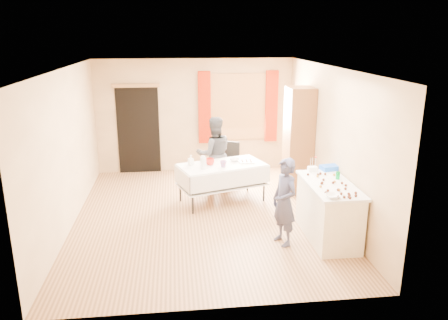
{
  "coord_description": "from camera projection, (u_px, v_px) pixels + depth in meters",
  "views": [
    {
      "loc": [
        -0.47,
        -7.21,
        3.16
      ],
      "look_at": [
        0.36,
        0.0,
        1.03
      ],
      "focal_mm": 35.0,
      "sensor_mm": 36.0,
      "label": 1
    }
  ],
  "objects": [
    {
      "name": "cabinet",
      "position": [
        298.0,
        141.0,
        8.76
      ],
      "size": [
        0.5,
        0.6,
        2.13
      ],
      "primitive_type": "cube",
      "color": "brown",
      "rests_on": "floor"
    },
    {
      "name": "bottle",
      "position": [
        191.0,
        160.0,
        8.2
      ],
      "size": [
        0.16,
        0.16,
        0.19
      ],
      "primitive_type": "imported",
      "rotation": [
        0.0,
        0.0,
        0.55
      ],
      "color": "white",
      "rests_on": "party_table"
    },
    {
      "name": "door_lintel",
      "position": [
        136.0,
        86.0,
        9.68
      ],
      "size": [
        1.05,
        0.06,
        0.08
      ],
      "primitive_type": "cube",
      "color": "olive",
      "rests_on": "wall_back"
    },
    {
      "name": "girl",
      "position": [
        284.0,
        202.0,
        6.61
      ],
      "size": [
        0.71,
        0.65,
        1.37
      ],
      "primitive_type": "imported",
      "rotation": [
        0.0,
        0.0,
        -1.22
      ],
      "color": "#2A2B49",
      "rests_on": "floor"
    },
    {
      "name": "cup_rainbow",
      "position": [
        223.0,
        164.0,
        8.09
      ],
      "size": [
        0.17,
        0.17,
        0.12
      ],
      "primitive_type": "imported",
      "rotation": [
        0.0,
        0.0,
        0.18
      ],
      "color": "red",
      "rests_on": "party_table"
    },
    {
      "name": "blue_basket",
      "position": [
        330.0,
        168.0,
        7.4
      ],
      "size": [
        0.33,
        0.25,
        0.08
      ],
      "primitive_type": "cube",
      "rotation": [
        0.0,
        0.0,
        0.16
      ],
      "color": "blue",
      "rests_on": "counter"
    },
    {
      "name": "wall_back",
      "position": [
        195.0,
        116.0,
        10.08
      ],
      "size": [
        4.5,
        0.02,
        2.6
      ],
      "primitive_type": "cube",
      "color": "tan",
      "rests_on": "floor"
    },
    {
      "name": "woman",
      "position": [
        214.0,
        154.0,
        8.9
      ],
      "size": [
        0.9,
        0.78,
        1.54
      ],
      "primitive_type": "imported",
      "rotation": [
        0.0,
        0.0,
        3.27
      ],
      "color": "black",
      "rests_on": "floor"
    },
    {
      "name": "chair",
      "position": [
        229.0,
        173.0,
        9.32
      ],
      "size": [
        0.51,
        0.51,
        0.93
      ],
      "rotation": [
        0.0,
        0.0,
        -0.44
      ],
      "color": "black",
      "rests_on": "floor"
    },
    {
      "name": "party_table",
      "position": [
        222.0,
        179.0,
        8.36
      ],
      "size": [
        1.81,
        1.3,
        0.75
      ],
      "rotation": [
        0.0,
        0.0,
        0.32
      ],
      "color": "black",
      "rests_on": "floor"
    },
    {
      "name": "foam_block",
      "position": [
        312.0,
        169.0,
        7.33
      ],
      "size": [
        0.15,
        0.11,
        0.08
      ],
      "primitive_type": "cube",
      "rotation": [
        0.0,
        0.0,
        0.04
      ],
      "color": "white",
      "rests_on": "counter"
    },
    {
      "name": "counter",
      "position": [
        328.0,
        211.0,
        6.87
      ],
      "size": [
        0.69,
        1.45,
        0.91
      ],
      "color": "beige",
      "rests_on": "floor"
    },
    {
      "name": "wall_left",
      "position": [
        67.0,
        149.0,
        7.2
      ],
      "size": [
        0.02,
        5.5,
        2.6
      ],
      "primitive_type": "cube",
      "color": "tan",
      "rests_on": "floor"
    },
    {
      "name": "curtain_right",
      "position": [
        271.0,
        106.0,
        10.14
      ],
      "size": [
        0.28,
        0.06,
        1.65
      ],
      "primitive_type": "cube",
      "color": "#9A1B04",
      "rests_on": "wall_back"
    },
    {
      "name": "window_pane",
      "position": [
        238.0,
        107.0,
        10.08
      ],
      "size": [
        1.2,
        0.02,
        1.4
      ],
      "primitive_type": "cube",
      "color": "white",
      "rests_on": "wall_back"
    },
    {
      "name": "pitcher",
      "position": [
        203.0,
        163.0,
        7.97
      ],
      "size": [
        0.14,
        0.14,
        0.22
      ],
      "primitive_type": "cylinder",
      "rotation": [
        0.0,
        0.0,
        0.3
      ],
      "color": "silver",
      "rests_on": "party_table"
    },
    {
      "name": "cake_balls",
      "position": [
        334.0,
        186.0,
        6.56
      ],
      "size": [
        0.47,
        1.15,
        0.04
      ],
      "color": "#3F2314",
      "rests_on": "counter"
    },
    {
      "name": "cup_red",
      "position": [
        210.0,
        162.0,
        8.22
      ],
      "size": [
        0.27,
        0.27,
        0.13
      ],
      "primitive_type": "imported",
      "rotation": [
        0.0,
        0.0,
        0.38
      ],
      "color": "red",
      "rests_on": "party_table"
    },
    {
      "name": "mixing_bowl",
      "position": [
        333.0,
        196.0,
        6.15
      ],
      "size": [
        0.25,
        0.25,
        0.05
      ],
      "primitive_type": "imported",
      "rotation": [
        0.0,
        0.0,
        0.12
      ],
      "color": "white",
      "rests_on": "counter"
    },
    {
      "name": "small_bowl",
      "position": [
        234.0,
        160.0,
        8.48
      ],
      "size": [
        0.35,
        0.35,
        0.06
      ],
      "primitive_type": "imported",
      "rotation": [
        0.0,
        0.0,
        0.64
      ],
      "color": "white",
      "rests_on": "party_table"
    },
    {
      "name": "pastry_tray",
      "position": [
        247.0,
        162.0,
        8.39
      ],
      "size": [
        0.29,
        0.21,
        0.02
      ],
      "primitive_type": "cube",
      "rotation": [
        0.0,
        0.0,
        0.04
      ],
      "color": "white",
      "rests_on": "party_table"
    },
    {
      "name": "wall_front",
      "position": [
        220.0,
        207.0,
        4.82
      ],
      "size": [
        4.5,
        0.02,
        2.6
      ],
      "primitive_type": "cube",
      "color": "tan",
      "rests_on": "floor"
    },
    {
      "name": "ceiling",
      "position": [
        202.0,
        67.0,
        7.08
      ],
      "size": [
        4.5,
        5.5,
        0.02
      ],
      "primitive_type": "cube",
      "color": "white",
      "rests_on": "floor"
    },
    {
      "name": "curtain_left",
      "position": [
        205.0,
        108.0,
        9.96
      ],
      "size": [
        0.28,
        0.06,
        1.65
      ],
      "primitive_type": "cube",
      "color": "#9A1B04",
      "rests_on": "wall_back"
    },
    {
      "name": "soda_can",
      "position": [
        338.0,
        175.0,
        6.93
      ],
      "size": [
        0.08,
        0.08,
        0.12
      ],
      "primitive_type": "cylinder",
      "rotation": [
        0.0,
        0.0,
        0.23
      ],
      "color": "#01882A",
      "rests_on": "counter"
    },
    {
      "name": "wall_right",
      "position": [
        331.0,
        142.0,
        7.7
      ],
      "size": [
        0.02,
        5.5,
        2.6
      ],
      "primitive_type": "cube",
      "color": "tan",
      "rests_on": "floor"
    },
    {
      "name": "window_frame",
      "position": [
        238.0,
        107.0,
        10.1
      ],
      "size": [
        1.32,
        0.06,
        1.52
      ],
      "primitive_type": "cube",
      "color": "olive",
      "rests_on": "wall_back"
    },
    {
      "name": "floor",
      "position": [
        204.0,
        216.0,
        7.82
      ],
      "size": [
        4.5,
        5.5,
        0.02
      ],
      "primitive_type": "cube",
      "color": "#9E7047",
      "rests_on": "ground"
    },
    {
      "name": "doorway",
      "position": [
        138.0,
        130.0,
        9.99
      ],
      "size": [
        0.95,
        0.04,
        2.0
      ],
      "primitive_type": "cube",
      "color": "black",
      "rests_on": "floor"
    }
  ]
}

